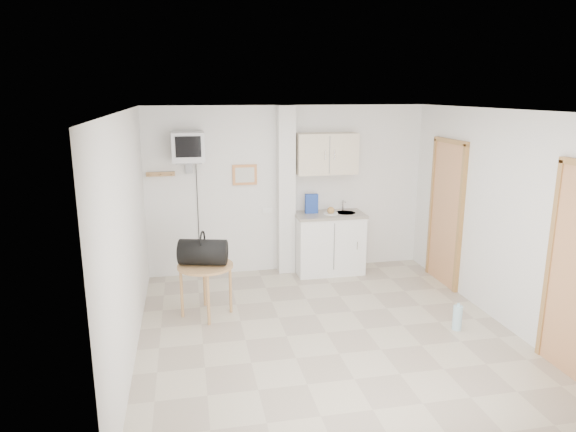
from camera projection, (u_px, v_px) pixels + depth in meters
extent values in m
plane|color=#BBAE96|center=(326.00, 333.00, 5.88)|extent=(4.50, 4.50, 0.00)
cube|color=white|center=(288.00, 190.00, 7.73)|extent=(4.20, 0.04, 2.50)
cube|color=white|center=(420.00, 312.00, 3.44)|extent=(4.20, 0.04, 2.50)
cube|color=white|center=(128.00, 238.00, 5.18)|extent=(0.04, 4.50, 2.50)
cube|color=white|center=(502.00, 218.00, 5.99)|extent=(0.04, 4.50, 2.50)
cube|color=white|center=(331.00, 110.00, 5.29)|extent=(4.20, 4.50, 0.04)
cube|color=white|center=(286.00, 191.00, 7.61)|extent=(0.25, 0.22, 2.50)
cube|color=#CD7E45|center=(245.00, 175.00, 7.53)|extent=(0.36, 0.03, 0.30)
cube|color=silver|center=(245.00, 175.00, 7.51)|extent=(0.28, 0.01, 0.22)
cube|color=#AA7347|center=(161.00, 174.00, 7.27)|extent=(0.40, 0.05, 0.06)
cube|color=white|center=(267.00, 210.00, 7.73)|extent=(0.15, 0.02, 0.08)
cylinder|color=#AA7347|center=(149.00, 176.00, 7.19)|extent=(0.02, 0.08, 0.02)
cylinder|color=#AA7347|center=(160.00, 175.00, 7.22)|extent=(0.02, 0.08, 0.02)
cylinder|color=#AA7347|center=(171.00, 175.00, 7.25)|extent=(0.02, 0.08, 0.02)
cube|color=#9E5D32|center=(446.00, 215.00, 7.23)|extent=(0.04, 0.75, 2.00)
cube|color=brown|center=(445.00, 215.00, 7.23)|extent=(0.06, 0.87, 2.06)
cube|color=white|center=(329.00, 244.00, 7.77)|extent=(1.00, 0.55, 0.88)
cube|color=#A19988|center=(329.00, 215.00, 7.66)|extent=(1.03, 0.58, 0.04)
cylinder|color=#B7B7BA|center=(345.00, 214.00, 7.71)|extent=(0.30, 0.30, 0.05)
cylinder|color=#B7B7BA|center=(343.00, 205.00, 7.82)|extent=(0.02, 0.02, 0.16)
cylinder|color=#B7B7BA|center=(344.00, 201.00, 7.74)|extent=(0.02, 0.13, 0.02)
cube|color=beige|center=(327.00, 154.00, 7.55)|extent=(0.90, 0.32, 0.60)
cube|color=navy|center=(311.00, 204.00, 7.64)|extent=(0.19, 0.07, 0.29)
cylinder|color=white|center=(331.00, 213.00, 7.61)|extent=(0.22, 0.22, 0.01)
sphere|color=tan|center=(331.00, 210.00, 7.60)|extent=(0.11, 0.11, 0.11)
cube|color=slate|center=(189.00, 162.00, 7.18)|extent=(0.36, 0.32, 0.02)
cube|color=slate|center=(189.00, 166.00, 7.33)|extent=(0.10, 0.06, 0.20)
cube|color=silver|center=(188.00, 147.00, 7.07)|extent=(0.44, 0.42, 0.40)
cube|color=black|center=(188.00, 147.00, 6.86)|extent=(0.34, 0.02, 0.28)
cylinder|color=black|center=(198.00, 219.00, 7.54)|extent=(0.01, 0.01, 1.73)
cylinder|color=#AA7347|center=(205.00, 266.00, 6.21)|extent=(0.67, 0.67, 0.03)
cylinder|color=#AA7347|center=(230.00, 289.00, 6.35)|extent=(0.04, 0.04, 0.62)
cylinder|color=#AA7347|center=(204.00, 282.00, 6.57)|extent=(0.04, 0.04, 0.62)
cylinder|color=#AA7347|center=(182.00, 293.00, 6.22)|extent=(0.04, 0.04, 0.62)
cylinder|color=#AA7347|center=(208.00, 300.00, 6.00)|extent=(0.04, 0.04, 0.62)
cylinder|color=black|center=(203.00, 252.00, 6.18)|extent=(0.63, 0.45, 0.31)
torus|color=black|center=(203.00, 240.00, 6.15)|extent=(0.08, 0.23, 0.24)
cylinder|color=#A7D3E2|center=(457.00, 318.00, 5.93)|extent=(0.11, 0.11, 0.29)
cylinder|color=#A7D3E2|center=(458.00, 305.00, 5.89)|extent=(0.03, 0.03, 0.04)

